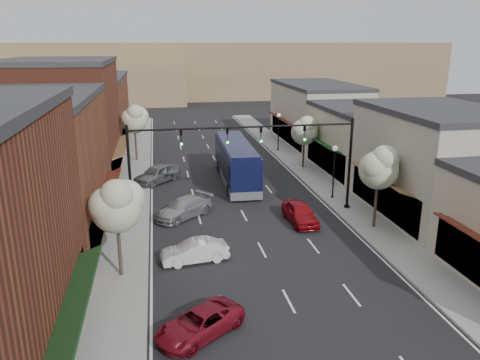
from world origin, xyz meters
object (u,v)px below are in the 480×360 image
tree_left_far (135,119)px  lamp_post_far (279,126)px  coach_bus (236,161)px  parked_car_c (184,208)px  tree_left_near (117,204)px  parked_car_b (195,251)px  lamp_post_near (334,163)px  signal_mast_right (320,152)px  signal_mast_left (164,158)px  parked_car_d (157,174)px  red_hatchback (300,213)px  parked_car_a (200,323)px  tree_right_near (380,166)px  tree_right_far (305,130)px

tree_left_far → lamp_post_far: (16.05, 2.06, -1.60)m
coach_bus → parked_car_c: size_ratio=2.50×
tree_left_near → parked_car_b: bearing=17.0°
parked_car_c → lamp_post_near: bearing=57.9°
signal_mast_right → tree_left_near: 16.05m
signal_mast_left → lamp_post_far: signal_mast_left is taller
tree_left_near → parked_car_d: size_ratio=1.18×
coach_bus → red_hatchback: size_ratio=2.80×
tree_left_near → parked_car_a: (3.66, -5.93, -3.64)m
signal_mast_left → red_hatchback: signal_mast_left is taller
tree_left_far → parked_car_c: bearing=-77.5°
lamp_post_far → coach_bus: lamp_post_far is taller
red_hatchback → parked_car_c: bearing=159.8°
tree_right_near → lamp_post_near: (-0.55, 6.56, -1.45)m
signal_mast_right → tree_right_near: bearing=-56.1°
tree_left_far → parked_car_b: (4.05, -24.76, -3.96)m
lamp_post_far → parked_car_d: bearing=-143.6°
lamp_post_far → coach_bus: (-6.91, -11.29, -1.11)m
parked_car_b → tree_left_near: bearing=-81.0°
tree_right_far → lamp_post_far: tree_right_far is taller
coach_bus → tree_right_near: bearing=-58.2°
coach_bus → red_hatchback: bearing=-74.1°
lamp_post_far → coach_bus: bearing=-121.5°
signal_mast_right → parked_car_d: 15.74m
coach_bus → parked_car_a: 23.39m
tree_left_far → coach_bus: tree_left_far is taller
red_hatchback → parked_car_a: red_hatchback is taller
tree_right_near → signal_mast_left: bearing=163.8°
signal_mast_left → lamp_post_near: size_ratio=1.85×
tree_right_far → parked_car_d: 15.06m
parked_car_c → red_hatchback: bearing=31.2°
parked_car_a → parked_car_d: bearing=147.6°
parked_car_a → lamp_post_far: bearing=123.7°
coach_bus → parked_car_b: coach_bus is taller
tree_right_far → lamp_post_far: bearing=93.9°
tree_right_far → tree_left_near: (-16.60, -20.00, 0.23)m
lamp_post_near → red_hatchback: 6.55m
tree_right_near → coach_bus: tree_right_near is taller
signal_mast_left → coach_bus: bearing=53.2°
tree_left_far → signal_mast_right: bearing=-52.3°
signal_mast_right → tree_right_near: 4.89m
signal_mast_left → parked_car_a: bearing=-85.8°
tree_left_far → red_hatchback: 23.56m
parked_car_a → parked_car_b: bearing=140.5°
signal_mast_right → parked_car_b: signal_mast_right is taller
tree_left_near → lamp_post_far: 32.35m
tree_right_near → lamp_post_far: tree_right_near is taller
red_hatchback → parked_car_d: parked_car_d is taller
red_hatchback → parked_car_c: red_hatchback is taller
signal_mast_left → parked_car_c: size_ratio=1.71×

